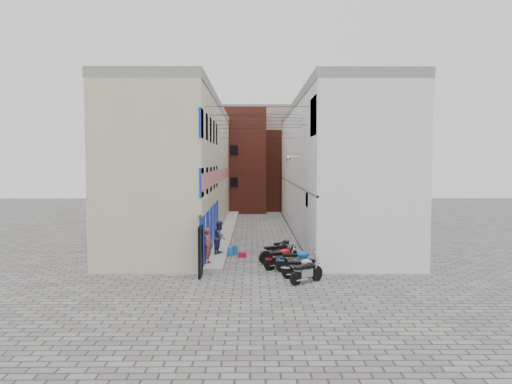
{
  "coord_description": "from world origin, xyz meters",
  "views": [
    {
      "loc": [
        -0.3,
        -21.55,
        4.93
      ],
      "look_at": [
        -0.07,
        9.96,
        3.0
      ],
      "focal_mm": 35.0,
      "sensor_mm": 36.0,
      "label": 1
    }
  ],
  "objects_px": {
    "motorcycle_g": "(283,246)",
    "red_crate": "(242,255)",
    "person_a": "(208,246)",
    "water_jug_far": "(234,250)",
    "motorcycle_d": "(282,257)",
    "motorcycle_f": "(279,250)",
    "motorcycle_a": "(307,271)",
    "motorcycle_b": "(302,267)",
    "water_jug_near": "(230,251)",
    "person_b": "(220,237)",
    "motorcycle_e": "(279,251)",
    "motorcycle_c": "(298,259)"
  },
  "relations": [
    {
      "from": "motorcycle_g",
      "to": "water_jug_far",
      "type": "relative_size",
      "value": 3.36
    },
    {
      "from": "person_a",
      "to": "water_jug_far",
      "type": "distance_m",
      "value": 3.65
    },
    {
      "from": "motorcycle_b",
      "to": "red_crate",
      "type": "distance_m",
      "value": 5.38
    },
    {
      "from": "red_crate",
      "to": "motorcycle_d",
      "type": "bearing_deg",
      "value": -55.82
    },
    {
      "from": "motorcycle_g",
      "to": "red_crate",
      "type": "xyz_separation_m",
      "value": [
        -2.15,
        -0.51,
        -0.37
      ]
    },
    {
      "from": "red_crate",
      "to": "person_a",
      "type": "bearing_deg",
      "value": -119.25
    },
    {
      "from": "motorcycle_g",
      "to": "person_b",
      "type": "height_order",
      "value": "person_b"
    },
    {
      "from": "motorcycle_d",
      "to": "person_b",
      "type": "bearing_deg",
      "value": -163.26
    },
    {
      "from": "motorcycle_d",
      "to": "motorcycle_a",
      "type": "bearing_deg",
      "value": -16.03
    },
    {
      "from": "person_a",
      "to": "motorcycle_g",
      "type": "bearing_deg",
      "value": -33.68
    },
    {
      "from": "motorcycle_b",
      "to": "water_jug_near",
      "type": "xyz_separation_m",
      "value": [
        -3.25,
        5.07,
        -0.27
      ]
    },
    {
      "from": "person_a",
      "to": "water_jug_far",
      "type": "xyz_separation_m",
      "value": [
        1.1,
        3.38,
        -0.82
      ]
    },
    {
      "from": "motorcycle_c",
      "to": "motorcycle_d",
      "type": "relative_size",
      "value": 1.05
    },
    {
      "from": "water_jug_far",
      "to": "motorcycle_g",
      "type": "bearing_deg",
      "value": -3.12
    },
    {
      "from": "water_jug_far",
      "to": "motorcycle_a",
      "type": "bearing_deg",
      "value": -62.74
    },
    {
      "from": "motorcycle_d",
      "to": "water_jug_near",
      "type": "height_order",
      "value": "motorcycle_d"
    },
    {
      "from": "motorcycle_d",
      "to": "water_jug_far",
      "type": "distance_m",
      "value": 4.11
    },
    {
      "from": "motorcycle_g",
      "to": "red_crate",
      "type": "relative_size",
      "value": 4.3
    },
    {
      "from": "motorcycle_d",
      "to": "motorcycle_g",
      "type": "relative_size",
      "value": 1.13
    },
    {
      "from": "motorcycle_e",
      "to": "person_a",
      "type": "distance_m",
      "value": 3.57
    },
    {
      "from": "motorcycle_c",
      "to": "water_jug_far",
      "type": "height_order",
      "value": "motorcycle_c"
    },
    {
      "from": "motorcycle_a",
      "to": "motorcycle_b",
      "type": "bearing_deg",
      "value": 149.68
    },
    {
      "from": "water_jug_far",
      "to": "red_crate",
      "type": "xyz_separation_m",
      "value": [
        0.43,
        -0.65,
        -0.13
      ]
    },
    {
      "from": "motorcycle_e",
      "to": "red_crate",
      "type": "xyz_separation_m",
      "value": [
        -1.79,
        1.52,
        -0.48
      ]
    },
    {
      "from": "person_b",
      "to": "motorcycle_f",
      "type": "bearing_deg",
      "value": -82.06
    },
    {
      "from": "person_a",
      "to": "water_jug_near",
      "type": "bearing_deg",
      "value": -1.06
    },
    {
      "from": "motorcycle_f",
      "to": "water_jug_far",
      "type": "distance_m",
      "value": 2.7
    },
    {
      "from": "motorcycle_d",
      "to": "motorcycle_g",
      "type": "distance_m",
      "value": 3.26
    },
    {
      "from": "water_jug_far",
      "to": "motorcycle_e",
      "type": "bearing_deg",
      "value": -44.31
    },
    {
      "from": "motorcycle_b",
      "to": "motorcycle_e",
      "type": "distance_m",
      "value": 3.28
    },
    {
      "from": "motorcycle_b",
      "to": "person_a",
      "type": "xyz_separation_m",
      "value": [
        -4.14,
        1.95,
        0.57
      ]
    },
    {
      "from": "person_b",
      "to": "water_jug_far",
      "type": "xyz_separation_m",
      "value": [
        0.7,
        0.89,
        -0.83
      ]
    },
    {
      "from": "motorcycle_f",
      "to": "person_b",
      "type": "height_order",
      "value": "person_b"
    },
    {
      "from": "motorcycle_f",
      "to": "motorcycle_d",
      "type": "bearing_deg",
      "value": -32.62
    },
    {
      "from": "motorcycle_a",
      "to": "person_a",
      "type": "bearing_deg",
      "value": -160.92
    },
    {
      "from": "person_a",
      "to": "motorcycle_c",
      "type": "bearing_deg",
      "value": -85.73
    },
    {
      "from": "motorcycle_g",
      "to": "water_jug_far",
      "type": "height_order",
      "value": "motorcycle_g"
    },
    {
      "from": "motorcycle_b",
      "to": "red_crate",
      "type": "xyz_separation_m",
      "value": [
        -2.61,
        4.69,
        -0.38
      ]
    },
    {
      "from": "motorcycle_b",
      "to": "water_jug_near",
      "type": "relative_size",
      "value": 3.67
    },
    {
      "from": "motorcycle_d",
      "to": "motorcycle_e",
      "type": "height_order",
      "value": "motorcycle_e"
    },
    {
      "from": "motorcycle_c",
      "to": "water_jug_near",
      "type": "relative_size",
      "value": 4.25
    },
    {
      "from": "motorcycle_e",
      "to": "water_jug_far",
      "type": "xyz_separation_m",
      "value": [
        -2.22,
        2.17,
        -0.35
      ]
    },
    {
      "from": "person_b",
      "to": "motorcycle_e",
      "type": "bearing_deg",
      "value": -96.63
    },
    {
      "from": "motorcycle_c",
      "to": "person_b",
      "type": "relative_size",
      "value": 1.21
    },
    {
      "from": "motorcycle_d",
      "to": "motorcycle_f",
      "type": "bearing_deg",
      "value": 146.25
    },
    {
      "from": "motorcycle_c",
      "to": "person_a",
      "type": "relative_size",
      "value": 1.22
    },
    {
      "from": "motorcycle_b",
      "to": "person_b",
      "type": "bearing_deg",
      "value": -143.69
    },
    {
      "from": "person_a",
      "to": "red_crate",
      "type": "bearing_deg",
      "value": -14.33
    },
    {
      "from": "water_jug_far",
      "to": "motorcycle_d",
      "type": "bearing_deg",
      "value": -55.89
    },
    {
      "from": "person_a",
      "to": "person_b",
      "type": "xyz_separation_m",
      "value": [
        0.4,
        2.49,
        0.01
      ]
    }
  ]
}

